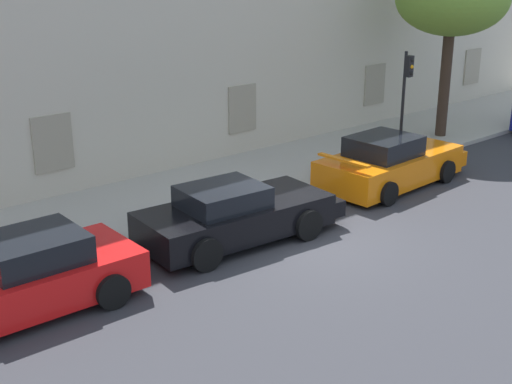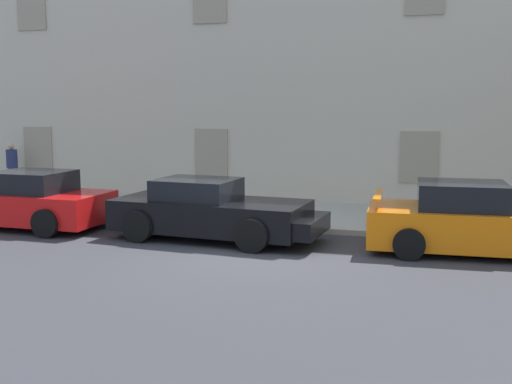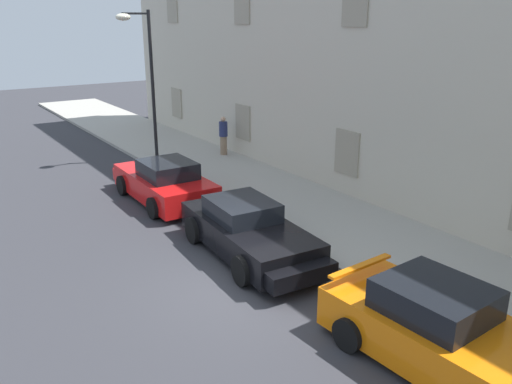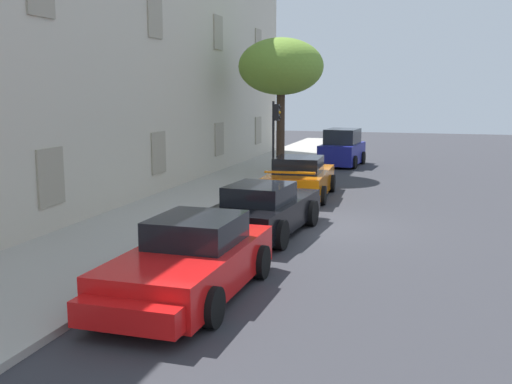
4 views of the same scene
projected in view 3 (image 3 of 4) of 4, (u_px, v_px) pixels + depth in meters
ground_plane at (240, 285)px, 12.25m from camera, size 80.00×80.00×0.00m
sidewalk at (372, 240)px, 14.52m from camera, size 60.00×4.00×0.14m
building_facade at (476, 38)px, 14.77m from camera, size 40.12×3.67×10.61m
sportscar_red_lead at (162, 182)px, 17.79m from camera, size 4.85×2.22×1.44m
sportscar_yellow_flank at (251, 234)px, 13.52m from camera, size 5.02×2.36×1.39m
sportscar_white_middle at (456, 341)px, 9.06m from camera, size 5.00×2.38×1.49m
street_lamp at (142, 59)px, 21.24m from camera, size 0.44×1.42×6.03m
pedestrian_admiring at (223, 135)px, 23.01m from camera, size 0.41×0.41×1.68m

